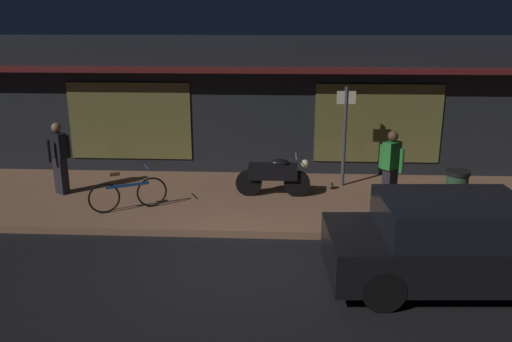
% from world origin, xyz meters
% --- Properties ---
extents(ground_plane, '(60.00, 60.00, 0.00)m').
position_xyz_m(ground_plane, '(0.00, 0.00, 0.00)').
color(ground_plane, black).
extents(sidewalk_slab, '(18.00, 4.00, 0.15)m').
position_xyz_m(sidewalk_slab, '(0.00, 3.00, 0.07)').
color(sidewalk_slab, '#8C6047').
rests_on(sidewalk_slab, ground_plane).
extents(storefront_building, '(18.00, 3.30, 3.60)m').
position_xyz_m(storefront_building, '(0.00, 6.39, 1.80)').
color(storefront_building, black).
rests_on(storefront_building, ground_plane).
extents(motorcycle, '(1.70, 0.55, 0.97)m').
position_xyz_m(motorcycle, '(0.61, 3.14, 0.65)').
color(motorcycle, black).
rests_on(motorcycle, sidewalk_slab).
extents(bicycle_parked, '(1.50, 0.78, 0.91)m').
position_xyz_m(bicycle_parked, '(-2.46, 2.05, 0.51)').
color(bicycle_parked, black).
rests_on(bicycle_parked, sidewalk_slab).
extents(person_photographer, '(0.44, 0.57, 1.67)m').
position_xyz_m(person_photographer, '(-4.32, 3.06, 1.03)').
color(person_photographer, '#28232D').
rests_on(person_photographer, sidewalk_slab).
extents(person_bystander, '(0.48, 0.51, 1.67)m').
position_xyz_m(person_bystander, '(3.10, 2.58, 1.03)').
color(person_bystander, '#28232D').
rests_on(person_bystander, sidewalk_slab).
extents(sign_post, '(0.44, 0.09, 2.40)m').
position_xyz_m(sign_post, '(2.26, 4.02, 1.51)').
color(sign_post, '#47474C').
rests_on(sign_post, sidewalk_slab).
extents(trash_bin, '(0.48, 0.48, 0.93)m').
position_xyz_m(trash_bin, '(4.39, 2.19, 0.62)').
color(trash_bin, '#2D4C33').
rests_on(trash_bin, sidewalk_slab).
extents(parked_car_near, '(4.19, 1.98, 1.42)m').
position_xyz_m(parked_car_near, '(3.53, -0.62, 0.70)').
color(parked_car_near, black).
rests_on(parked_car_near, ground_plane).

